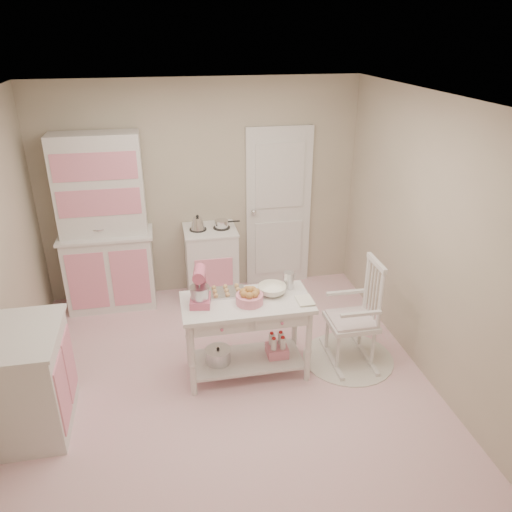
{
  "coord_description": "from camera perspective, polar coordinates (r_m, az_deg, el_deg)",
  "views": [
    {
      "loc": [
        -0.48,
        -3.88,
        3.1
      ],
      "look_at": [
        0.4,
        0.55,
        1.01
      ],
      "focal_mm": 35.0,
      "sensor_mm": 36.0,
      "label": 1
    }
  ],
  "objects": [
    {
      "name": "hutch",
      "position": [
        5.95,
        -16.97,
        3.44
      ],
      "size": [
        1.06,
        0.5,
        2.08
      ],
      "primitive_type": "cube",
      "color": "white",
      "rests_on": "ground"
    },
    {
      "name": "work_table",
      "position": [
        4.82,
        -1.06,
        -9.25
      ],
      "size": [
        1.2,
        0.6,
        0.8
      ],
      "primitive_type": "cube",
      "color": "white",
      "rests_on": "ground"
    },
    {
      "name": "mixing_bowl",
      "position": [
        4.7,
        1.85,
        -3.89
      ],
      "size": [
        0.27,
        0.27,
        0.09
      ],
      "primitive_type": "imported",
      "color": "white",
      "rests_on": "work_table"
    },
    {
      "name": "stand_mixer",
      "position": [
        4.5,
        -6.44,
        -3.61
      ],
      "size": [
        0.24,
        0.31,
        0.34
      ],
      "primitive_type": "cube",
      "rotation": [
        0.0,
        0.0,
        -0.16
      ],
      "color": "#D85B7D",
      "rests_on": "work_table"
    },
    {
      "name": "door",
      "position": [
        6.28,
        2.58,
        5.45
      ],
      "size": [
        0.82,
        0.05,
        2.04
      ],
      "primitive_type": "cube",
      "color": "white",
      "rests_on": "ground"
    },
    {
      "name": "recipe_book",
      "position": [
        4.59,
        4.72,
        -5.2
      ],
      "size": [
        0.15,
        0.2,
        0.02
      ],
      "primitive_type": "imported",
      "rotation": [
        0.0,
        0.0,
        0.0
      ],
      "color": "white",
      "rests_on": "work_table"
    },
    {
      "name": "cookie_tray",
      "position": [
        4.74,
        -3.28,
        -4.15
      ],
      "size": [
        0.34,
        0.24,
        0.02
      ],
      "primitive_type": "cube",
      "color": "silver",
      "rests_on": "work_table"
    },
    {
      "name": "bread_basket",
      "position": [
        4.55,
        -0.74,
        -4.92
      ],
      "size": [
        0.25,
        0.25,
        0.09
      ],
      "primitive_type": "cylinder",
      "color": "pink",
      "rests_on": "work_table"
    },
    {
      "name": "base_cabinet",
      "position": [
        4.59,
        -24.08,
        -12.85
      ],
      "size": [
        0.54,
        0.84,
        0.92
      ],
      "primitive_type": "cube",
      "color": "white",
      "rests_on": "ground"
    },
    {
      "name": "lace_rug",
      "position": [
        5.3,
        10.44,
        -11.39
      ],
      "size": [
        0.92,
        0.92,
        0.01
      ],
      "primitive_type": "cylinder",
      "color": "white",
      "rests_on": "ground"
    },
    {
      "name": "metal_pitcher",
      "position": [
        4.79,
        3.74,
        -2.79
      ],
      "size": [
        0.1,
        0.1,
        0.17
      ],
      "primitive_type": "cylinder",
      "color": "silver",
      "rests_on": "work_table"
    },
    {
      "name": "stove",
      "position": [
        6.12,
        -5.13,
        -0.86
      ],
      "size": [
        0.62,
        0.57,
        0.92
      ],
      "primitive_type": "cube",
      "color": "white",
      "rests_on": "ground"
    },
    {
      "name": "rocking_chair",
      "position": [
        5.0,
        10.92,
        -6.35
      ],
      "size": [
        0.49,
        0.73,
        1.1
      ],
      "primitive_type": "cube",
      "rotation": [
        0.0,
        0.0,
        -0.02
      ],
      "color": "white",
      "rests_on": "ground"
    },
    {
      "name": "room_shell",
      "position": [
        4.17,
        -3.95,
        4.38
      ],
      "size": [
        3.84,
        3.84,
        2.62
      ],
      "color": "pink",
      "rests_on": "ground"
    }
  ]
}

